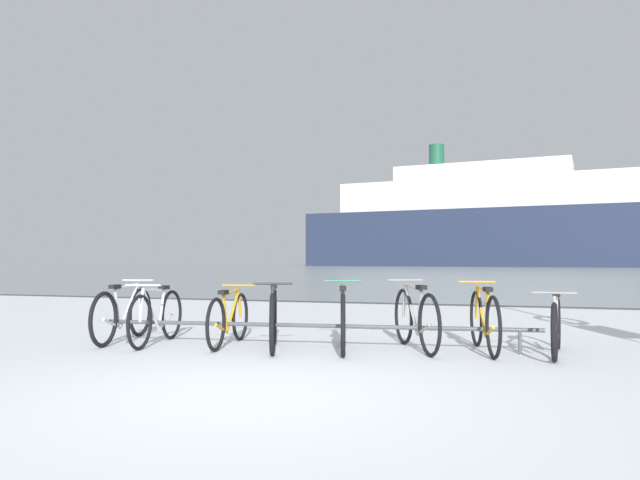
# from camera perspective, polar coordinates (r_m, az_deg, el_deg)

# --- Properties ---
(ground) EXTENTS (80.00, 132.00, 0.08)m
(ground) POSITION_cam_1_polar(r_m,az_deg,el_deg) (58.46, 15.40, -2.87)
(ground) COLOR silver
(bike_rack) EXTENTS (5.43, 0.70, 0.31)m
(bike_rack) POSITION_cam_1_polar(r_m,az_deg,el_deg) (7.41, -0.78, -8.26)
(bike_rack) COLOR #4C5156
(bike_rack) RESTS_ON ground
(bicycle_0) EXTENTS (0.48, 1.73, 0.81)m
(bicycle_0) POSITION_cam_1_polar(r_m,az_deg,el_deg) (8.43, -18.34, -6.74)
(bicycle_0) COLOR black
(bicycle_0) RESTS_ON ground
(bicycle_1) EXTENTS (0.46, 1.65, 0.79)m
(bicycle_1) POSITION_cam_1_polar(r_m,az_deg,el_deg) (8.03, -15.37, -7.07)
(bicycle_1) COLOR black
(bicycle_1) RESTS_ON ground
(bicycle_2) EXTENTS (0.46, 1.63, 0.76)m
(bicycle_2) POSITION_cam_1_polar(r_m,az_deg,el_deg) (7.73, -8.72, -7.44)
(bicycle_2) COLOR black
(bicycle_2) RESTS_ON ground
(bicycle_3) EXTENTS (0.68, 1.59, 0.83)m
(bicycle_3) POSITION_cam_1_polar(r_m,az_deg,el_deg) (7.37, -4.49, -7.51)
(bicycle_3) COLOR black
(bicycle_3) RESTS_ON ground
(bicycle_4) EXTENTS (0.59, 1.65, 0.83)m
(bicycle_4) POSITION_cam_1_polar(r_m,az_deg,el_deg) (7.26, 2.20, -7.58)
(bicycle_4) COLOR black
(bicycle_4) RESTS_ON ground
(bicycle_5) EXTENTS (0.80, 1.56, 0.84)m
(bicycle_5) POSITION_cam_1_polar(r_m,az_deg,el_deg) (7.36, 9.13, -7.43)
(bicycle_5) COLOR black
(bicycle_5) RESTS_ON ground
(bicycle_6) EXTENTS (0.54, 1.64, 0.83)m
(bicycle_6) POSITION_cam_1_polar(r_m,az_deg,el_deg) (7.36, 15.45, -7.44)
(bicycle_6) COLOR black
(bicycle_6) RESTS_ON ground
(bicycle_7) EXTENTS (0.46, 1.59, 0.75)m
(bicycle_7) POSITION_cam_1_polar(r_m,az_deg,el_deg) (7.37, 21.68, -7.66)
(bicycle_7) COLOR black
(bicycle_7) RESTS_ON ground
(ferry_ship) EXTENTS (56.51, 20.20, 18.69)m
(ferry_ship) POSITION_cam_1_polar(r_m,az_deg,el_deg) (91.52, 15.93, 1.49)
(ferry_ship) COLOR #232D47
(ferry_ship) RESTS_ON ground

